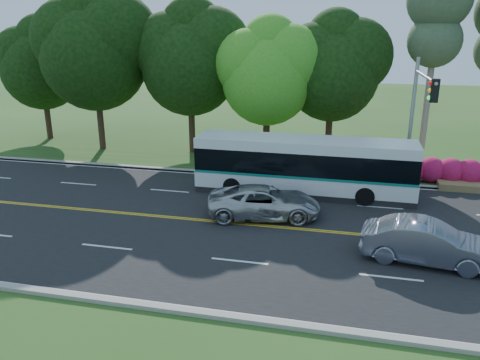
% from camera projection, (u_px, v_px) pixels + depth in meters
% --- Properties ---
extents(ground, '(120.00, 120.00, 0.00)m').
position_uv_depth(ground, '(268.00, 226.00, 20.84)').
color(ground, '#284C19').
rests_on(ground, ground).
extents(road, '(60.00, 14.00, 0.02)m').
position_uv_depth(road, '(268.00, 226.00, 20.83)').
color(road, black).
rests_on(road, ground).
extents(curb_north, '(60.00, 0.30, 0.15)m').
position_uv_depth(curb_north, '(288.00, 177.00, 27.44)').
color(curb_north, gray).
rests_on(curb_north, ground).
extents(curb_south, '(60.00, 0.30, 0.15)m').
position_uv_depth(curb_south, '(229.00, 317.00, 14.18)').
color(curb_south, gray).
rests_on(curb_south, ground).
extents(grass_verge, '(60.00, 4.00, 0.10)m').
position_uv_depth(grass_verge, '(292.00, 169.00, 29.17)').
color(grass_verge, '#284C19').
rests_on(grass_verge, ground).
extents(lane_markings, '(57.60, 13.82, 0.00)m').
position_uv_depth(lane_markings, '(266.00, 226.00, 20.85)').
color(lane_markings, gold).
rests_on(lane_markings, road).
extents(tree_row, '(44.70, 9.10, 13.84)m').
position_uv_depth(tree_row, '(224.00, 55.00, 31.09)').
color(tree_row, black).
rests_on(tree_row, ground).
extents(bougainvillea_hedge, '(9.50, 2.25, 1.50)m').
position_uv_depth(bougainvillea_hedge, '(416.00, 170.00, 26.66)').
color(bougainvillea_hedge, '#A00D38').
rests_on(bougainvillea_hedge, ground).
extents(traffic_signal, '(0.42, 6.10, 7.00)m').
position_uv_depth(traffic_signal, '(418.00, 108.00, 23.03)').
color(traffic_signal, '#95979D').
rests_on(traffic_signal, ground).
extents(transit_bus, '(11.34, 2.59, 2.96)m').
position_uv_depth(transit_bus, '(304.00, 167.00, 24.56)').
color(transit_bus, white).
rests_on(transit_bus, road).
extents(sedan, '(4.99, 2.31, 1.58)m').
position_uv_depth(sedan, '(428.00, 243.00, 17.40)').
color(sedan, slate).
rests_on(sedan, road).
extents(suv, '(5.55, 3.33, 1.44)m').
position_uv_depth(suv, '(264.00, 202.00, 21.69)').
color(suv, silver).
rests_on(suv, road).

